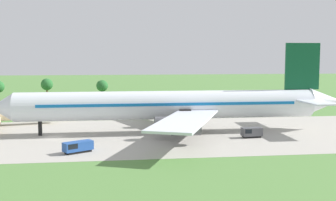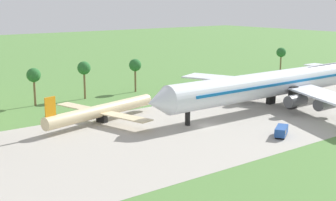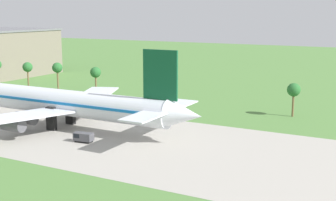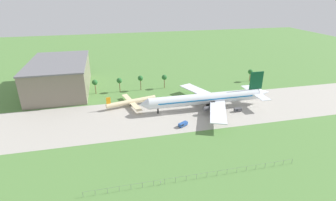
{
  "view_description": "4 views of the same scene",
  "coord_description": "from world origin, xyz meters",
  "views": [
    {
      "loc": [
        12.73,
        -90.07,
        17.04
      ],
      "look_at": [
        24.76,
        2.26,
        7.22
      ],
      "focal_mm": 45.0,
      "sensor_mm": 36.0,
      "label": 1
    },
    {
      "loc": [
        -65.63,
        -72.43,
        26.35
      ],
      "look_at": [
        -8.36,
        2.26,
        6.22
      ],
      "focal_mm": 50.0,
      "sensor_mm": 36.0,
      "label": 2
    },
    {
      "loc": [
        104.36,
        -83.34,
        28.11
      ],
      "look_at": [
        57.88,
        2.26,
        9.37
      ],
      "focal_mm": 50.0,
      "sensor_mm": 36.0,
      "label": 3
    },
    {
      "loc": [
        -27.96,
        -127.59,
        64.13
      ],
      "look_at": [
        3.37,
        5.0,
        6.0
      ],
      "focal_mm": 28.0,
      "sensor_mm": 36.0,
      "label": 4
    }
  ],
  "objects": [
    {
      "name": "taxiway_strip",
      "position": [
        0.0,
        0.0,
        0.01
      ],
      "size": [
        320.0,
        44.0,
        0.02
      ],
      "color": "#A8A399",
      "rests_on": "ground_plane"
    },
    {
      "name": "palm_tree_row",
      "position": [
        3.59,
        41.08,
        7.73
      ],
      "size": [
        116.09,
        3.6,
        10.33
      ],
      "color": "brown",
      "rests_on": "ground_plane"
    },
    {
      "name": "jet_airliner",
      "position": [
        26.51,
        2.26,
        6.16
      ],
      "size": [
        79.15,
        59.84,
        20.07
      ],
      "color": "silver",
      "rests_on": "ground_plane"
    },
    {
      "name": "ground_plane",
      "position": [
        0.0,
        0.0,
        0.0
      ],
      "size": [
        600.0,
        600.0,
        0.0
      ],
      "primitive_type": "plane",
      "color": "#517F3D"
    },
    {
      "name": "regional_aircraft",
      "position": [
        -16.4,
        15.97,
        2.61
      ],
      "size": [
        30.09,
        27.28,
        7.91
      ],
      "color": "beige",
      "rests_on": "ground_plane"
    },
    {
      "name": "baggage_tug",
      "position": [
        6.19,
        -15.52,
        1.1
      ],
      "size": [
        5.52,
        4.43,
        2.01
      ],
      "color": "black",
      "rests_on": "ground_plane"
    }
  ]
}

